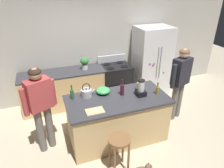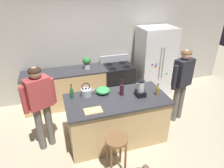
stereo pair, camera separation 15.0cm
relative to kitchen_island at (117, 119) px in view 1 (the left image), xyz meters
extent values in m
plane|color=beige|center=(0.00, 0.00, -0.46)|extent=(14.00, 14.00, 0.00)
cube|color=#BCB7AD|center=(0.00, 1.95, 0.89)|extent=(8.00, 0.10, 2.70)
cube|color=tan|center=(0.00, 0.00, -0.02)|extent=(1.82, 0.86, 0.87)
cube|color=#333338|center=(0.00, 0.00, 0.43)|extent=(1.88, 0.92, 0.04)
cube|color=tan|center=(-0.80, 1.55, -0.02)|extent=(2.00, 0.64, 0.87)
cube|color=#333338|center=(-0.80, 1.55, 0.43)|extent=(2.00, 0.64, 0.04)
cube|color=silver|center=(1.56, 1.50, 0.45)|extent=(0.90, 0.70, 1.82)
cylinder|color=#B7BABF|center=(1.52, 1.13, 0.54)|extent=(0.02, 0.02, 0.82)
cylinder|color=#B7BABF|center=(1.60, 1.13, 0.54)|extent=(0.02, 0.02, 0.82)
cube|color=red|center=(1.40, 1.15, 0.47)|extent=(0.05, 0.01, 0.05)
cube|color=purple|center=(1.31, 1.15, 0.52)|extent=(0.05, 0.01, 0.05)
cube|color=#268CD8|center=(1.42, 1.15, 0.52)|extent=(0.05, 0.01, 0.05)
cube|color=orange|center=(1.52, 1.15, 0.42)|extent=(0.05, 0.01, 0.05)
cube|color=#3FB259|center=(1.74, 1.15, 0.23)|extent=(0.05, 0.01, 0.05)
cube|color=black|center=(0.53, 1.52, 0.00)|extent=(0.76, 0.64, 0.91)
cube|color=black|center=(0.53, 1.20, -0.05)|extent=(0.60, 0.01, 0.24)
cube|color=#B7BABF|center=(0.53, 1.81, 0.54)|extent=(0.76, 0.06, 0.18)
cylinder|color=black|center=(0.35, 1.37, 0.46)|extent=(0.18, 0.18, 0.01)
cylinder|color=black|center=(0.71, 1.37, 0.46)|extent=(0.18, 0.18, 0.01)
cylinder|color=black|center=(0.35, 1.67, 0.46)|extent=(0.18, 0.18, 0.01)
cylinder|color=black|center=(0.71, 1.67, 0.46)|extent=(0.18, 0.18, 0.01)
cylinder|color=#66605B|center=(-1.41, 0.15, -0.01)|extent=(0.17, 0.17, 0.89)
cylinder|color=#66605B|center=(-1.25, 0.22, -0.01)|extent=(0.17, 0.17, 0.89)
cube|color=#B23F3F|center=(-1.33, 0.18, 0.70)|extent=(0.45, 0.36, 0.54)
cylinder|color=#B23F3F|center=(-1.56, 0.08, 0.65)|extent=(0.12, 0.12, 0.48)
cylinder|color=#B23F3F|center=(-1.10, 0.28, 0.65)|extent=(0.12, 0.12, 0.48)
sphere|color=tan|center=(-1.33, 0.18, 1.07)|extent=(0.26, 0.26, 0.20)
ellipsoid|color=#332319|center=(-1.33, 0.18, 1.10)|extent=(0.28, 0.28, 0.12)
cylinder|color=#66605B|center=(1.59, 0.23, -0.03)|extent=(0.16, 0.16, 0.86)
cylinder|color=#66605B|center=(1.41, 0.17, -0.03)|extent=(0.16, 0.16, 0.86)
cube|color=#26262D|center=(1.50, 0.20, 0.69)|extent=(0.45, 0.33, 0.57)
cylinder|color=#26262D|center=(1.74, 0.27, 0.64)|extent=(0.11, 0.11, 0.52)
cylinder|color=#26262D|center=(1.26, 0.12, 0.64)|extent=(0.11, 0.11, 0.52)
sphere|color=#D8AD8C|center=(1.50, 0.20, 1.08)|extent=(0.25, 0.25, 0.20)
ellipsoid|color=brown|center=(1.50, 0.20, 1.11)|extent=(0.26, 0.26, 0.12)
cylinder|color=brown|center=(-0.26, -0.74, 0.19)|extent=(0.36, 0.36, 0.04)
cylinder|color=brown|center=(-0.37, -0.86, -0.15)|extent=(0.04, 0.04, 0.62)
cylinder|color=brown|center=(-0.14, -0.86, -0.15)|extent=(0.04, 0.04, 0.62)
cylinder|color=brown|center=(-0.37, -0.62, -0.15)|extent=(0.04, 0.04, 0.62)
cylinder|color=brown|center=(-0.14, -0.62, -0.15)|extent=(0.04, 0.04, 0.62)
sphere|color=brown|center=(0.15, -1.01, -0.29)|extent=(0.12, 0.12, 0.12)
cone|color=brown|center=(0.16, -1.04, -0.23)|extent=(0.04, 0.04, 0.03)
cone|color=brown|center=(0.16, -0.98, -0.23)|extent=(0.04, 0.04, 0.03)
cylinder|color=silver|center=(-0.25, 1.55, 0.51)|extent=(0.14, 0.14, 0.12)
ellipsoid|color=#337A38|center=(-0.25, 1.55, 0.66)|extent=(0.20, 0.20, 0.18)
cube|color=black|center=(0.44, -0.05, 0.50)|extent=(0.17, 0.17, 0.10)
cylinder|color=silver|center=(0.44, -0.05, 0.65)|extent=(0.12, 0.12, 0.20)
cylinder|color=black|center=(0.44, -0.05, 0.76)|extent=(0.12, 0.12, 0.02)
cylinder|color=yellow|center=(0.49, 0.14, 0.54)|extent=(0.07, 0.07, 0.17)
cylinder|color=yellow|center=(0.49, 0.14, 0.66)|extent=(0.03, 0.03, 0.07)
cylinder|color=black|center=(0.49, 0.14, 0.70)|extent=(0.03, 0.03, 0.02)
cylinder|color=#2D6638|center=(-0.78, 0.26, 0.55)|extent=(0.07, 0.07, 0.18)
cylinder|color=#2D6638|center=(-0.78, 0.26, 0.68)|extent=(0.03, 0.03, 0.08)
cylinder|color=black|center=(-0.78, 0.26, 0.72)|extent=(0.03, 0.03, 0.02)
cylinder|color=olive|center=(0.76, -0.10, 0.53)|extent=(0.06, 0.06, 0.15)
cylinder|color=olive|center=(0.76, -0.10, 0.64)|extent=(0.02, 0.02, 0.07)
cylinder|color=black|center=(0.76, -0.10, 0.68)|extent=(0.03, 0.03, 0.02)
cylinder|color=#471923|center=(0.13, 0.10, 0.56)|extent=(0.08, 0.08, 0.21)
cylinder|color=#471923|center=(0.13, 0.10, 0.71)|extent=(0.03, 0.03, 0.09)
cylinder|color=black|center=(0.13, 0.10, 0.76)|extent=(0.03, 0.03, 0.02)
ellipsoid|color=#3FB259|center=(-0.19, 0.26, 0.51)|extent=(0.27, 0.27, 0.12)
cylinder|color=#B7BABF|center=(-0.51, 0.26, 0.52)|extent=(0.20, 0.20, 0.14)
sphere|color=black|center=(-0.51, 0.26, 0.61)|extent=(0.03, 0.03, 0.03)
cylinder|color=#B7BABF|center=(-0.38, 0.26, 0.55)|extent=(0.09, 0.03, 0.08)
torus|color=black|center=(-0.51, 0.26, 0.64)|extent=(0.16, 0.02, 0.16)
cube|color=tan|center=(-0.50, -0.27, 0.46)|extent=(0.30, 0.20, 0.02)
cube|color=#B7BABF|center=(-0.48, -0.27, 0.48)|extent=(0.21, 0.12, 0.01)
camera|label=1|loc=(-1.18, -2.96, 2.37)|focal=32.57mm
camera|label=2|loc=(-1.04, -3.01, 2.37)|focal=32.57mm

